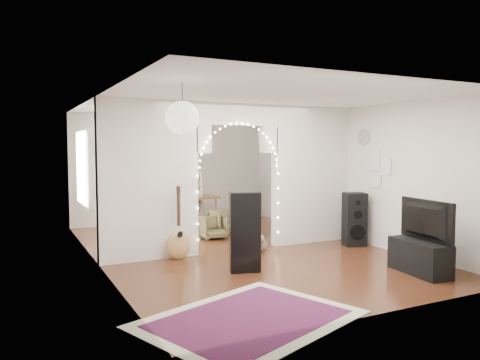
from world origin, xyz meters
name	(u,v)px	position (x,y,z in m)	size (l,w,h in m)	color
floor	(237,250)	(0.00, 0.00, 0.00)	(7.50, 7.50, 0.00)	black
ceiling	(237,103)	(0.00, 0.00, 2.70)	(5.00, 7.50, 0.02)	white
wall_back	(172,169)	(0.00, 3.75, 1.35)	(5.00, 0.02, 2.70)	silver
wall_front	(384,196)	(0.00, -3.75, 1.35)	(5.00, 0.02, 2.70)	silver
wall_left	(97,182)	(-2.50, 0.00, 1.35)	(0.02, 7.50, 2.70)	silver
wall_right	(344,174)	(2.50, 0.00, 1.35)	(0.02, 7.50, 2.70)	silver
divider_wall	(237,173)	(0.00, 0.00, 1.42)	(5.00, 0.20, 2.70)	silver
fairy_lights	(240,167)	(0.00, -0.13, 1.55)	(1.64, 0.04, 1.60)	#FFEABF
window	(82,168)	(-2.47, 1.80, 1.50)	(0.04, 1.20, 1.40)	white
wall_clock	(364,137)	(2.48, -0.60, 2.10)	(0.31, 0.31, 0.03)	white
picture_frames	(378,169)	(2.48, -1.00, 1.50)	(0.02, 0.50, 0.70)	white
paper_lantern	(182,118)	(-1.90, -2.40, 2.25)	(0.40, 0.40, 0.40)	white
ceiling_fan	(197,125)	(0.00, 2.00, 2.40)	(1.10, 1.10, 0.30)	gold
area_rug	(250,319)	(-1.44, -3.24, 0.01)	(2.28, 1.72, 0.02)	maroon
guitar_case	(245,233)	(-0.58, -1.47, 0.61)	(0.47, 0.16, 1.22)	black
acoustic_guitar	(179,233)	(-1.21, -0.25, 0.46)	(0.45, 0.31, 1.06)	tan
tabby_cat	(259,244)	(0.29, -0.36, 0.15)	(0.35, 0.54, 0.36)	brown
floor_speaker	(354,219)	(2.20, -0.69, 0.51)	(0.49, 0.45, 1.03)	black
media_console	(420,257)	(1.73, -2.72, 0.25)	(0.40, 1.00, 0.50)	black
tv	(421,220)	(1.73, -2.72, 0.81)	(1.07, 0.14, 0.62)	black
bookcase	(174,201)	(-0.31, 2.64, 0.66)	(1.29, 0.33, 1.33)	beige
dining_table	(190,199)	(0.04, 2.55, 0.68)	(1.30, 0.96, 0.76)	olive
flower_vase	(190,192)	(0.04, 2.55, 0.85)	(0.18, 0.18, 0.19)	silver
dining_chair_left	(226,222)	(0.43, 1.42, 0.27)	(0.58, 0.60, 0.55)	#484124
dining_chair_right	(213,228)	(0.03, 1.16, 0.23)	(0.50, 0.51, 0.46)	#484124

